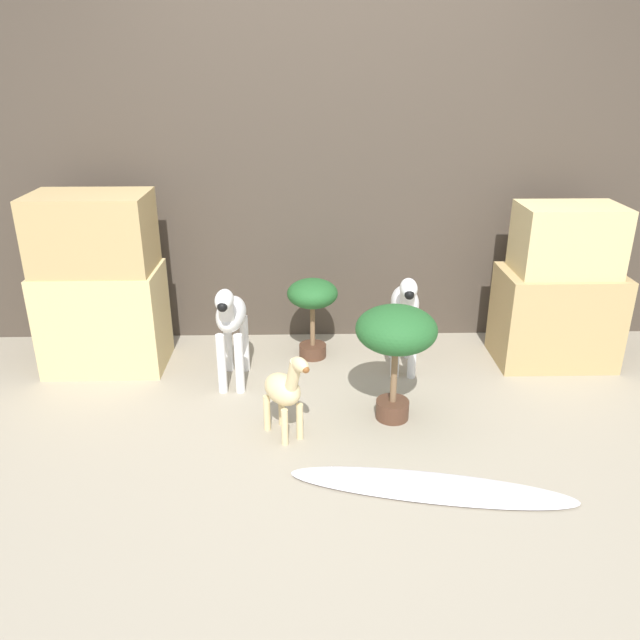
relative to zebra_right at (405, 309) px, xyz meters
The scene contains 10 objects.
ground_plane 1.01m from the zebra_right, 117.49° to the right, with size 14.00×14.00×0.00m, color #9E937F.
wall_back 1.01m from the zebra_right, 126.35° to the left, with size 6.40×0.08×2.20m.
rock_pillar_left 1.82m from the zebra_right, behind, with size 0.71×0.44×1.07m.
rock_pillar_right 0.96m from the zebra_right, ahead, with size 0.71×0.44×0.99m.
zebra_right is the anchor object (origin of this frame).
zebra_left 1.02m from the zebra_right, behind, with size 0.17×0.51×0.64m.
giraffe_figurine 1.01m from the zebra_right, 133.89° to the right, with size 0.28×0.33×0.49m.
potted_palm_front 0.58m from the zebra_right, 160.51° to the left, with size 0.31×0.31×0.52m.
potted_palm_back 0.58m from the zebra_right, 103.35° to the right, with size 0.41×0.41×0.62m.
surfboard 1.23m from the zebra_right, 92.61° to the right, with size 1.28×0.46×0.07m.
Camera 1 is at (-0.15, -2.59, 1.75)m, focal length 35.00 mm.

